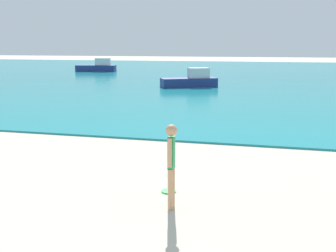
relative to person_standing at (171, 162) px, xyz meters
name	(u,v)px	position (x,y,z in m)	size (l,w,h in m)	color
water	(245,74)	(-1.04, 34.95, -0.84)	(160.00, 60.00, 0.06)	teal
person_standing	(171,162)	(0.00, 0.00, 0.00)	(0.20, 0.35, 1.52)	tan
frisbee	(169,191)	(-0.25, 0.80, -0.85)	(0.29, 0.29, 0.03)	green
boat_near	(191,80)	(-3.74, 20.57, -0.36)	(3.88, 2.82, 1.28)	navy
boat_far	(97,67)	(-16.66, 34.20, -0.31)	(4.36, 2.07, 1.42)	navy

